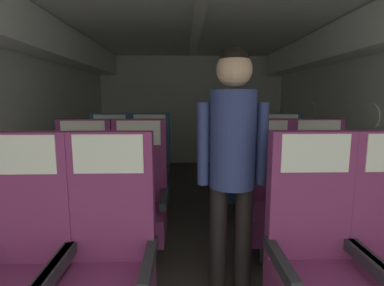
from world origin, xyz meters
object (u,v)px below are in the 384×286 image
seat_a_left_window (20,266)px  seat_c_left_window (110,173)px  seat_b_left_aisle (139,201)px  seat_b_right_window (266,200)px  flight_attendant (233,150)px  seat_a_right_window (316,262)px  seat_c_left_aisle (150,173)px  seat_a_left_aisle (108,264)px  seat_b_left_window (83,202)px  seat_c_right_aisle (283,172)px  seat_b_right_aisle (319,199)px  seat_c_right_window (244,172)px

seat_a_left_window → seat_c_left_window: bearing=90.3°
seat_b_left_aisle → seat_b_right_window: 1.04m
seat_b_left_aisle → flight_attendant: (0.66, -0.55, 0.52)m
seat_b_left_aisle → seat_c_left_window: same height
seat_c_left_window → flight_attendant: flight_attendant is taller
seat_a_right_window → seat_c_left_aisle: 2.12m
seat_a_left_window → seat_c_left_aisle: (0.43, 1.83, 0.00)m
seat_a_left_window → seat_a_left_aisle: bearing=0.8°
seat_a_left_aisle → seat_b_left_window: 1.02m
seat_a_left_aisle → seat_c_right_aisle: same height
seat_b_right_aisle → flight_attendant: (-0.82, -0.55, 0.52)m
seat_a_right_window → seat_a_left_window: bearing=180.0°
seat_b_right_window → seat_c_right_window: size_ratio=1.00×
seat_a_left_aisle → flight_attendant: size_ratio=0.71×
seat_b_right_aisle → flight_attendant: flight_attendant is taller
seat_b_left_aisle → seat_c_left_aisle: (-0.02, 0.91, 0.00)m
seat_c_right_window → seat_c_right_aisle: bearing=1.2°
seat_b_left_aisle → seat_b_right_aisle: 1.49m
seat_b_right_window → seat_c_left_aisle: size_ratio=1.00×
seat_c_right_window → seat_a_right_window: bearing=-89.9°
seat_b_right_window → seat_c_left_aisle: (-1.06, 0.92, 0.00)m
seat_b_left_aisle → seat_c_right_window: 1.39m
seat_a_left_aisle → seat_c_left_window: 1.88m
seat_a_right_window → seat_b_right_aisle: same height
flight_attendant → seat_a_right_window: bearing=127.4°
seat_b_left_window → seat_c_right_aisle: size_ratio=1.00×
seat_b_left_window → seat_b_right_window: same height
seat_a_left_window → seat_b_right_window: 1.75m
seat_b_right_aisle → seat_c_right_aisle: 0.93m
seat_b_left_aisle → seat_c_left_window: bearing=116.9°
seat_b_right_aisle → seat_b_right_window: (-0.45, -0.01, 0.00)m
seat_b_left_window → seat_b_right_window: 1.49m
seat_c_right_window → flight_attendant: (-0.38, -1.46, 0.52)m
seat_b_right_window → seat_c_left_aisle: 1.40m
seat_a_left_window → seat_b_right_aisle: size_ratio=1.00×
seat_a_left_window → seat_b_left_window: same height
seat_a_right_window → flight_attendant: 0.74m
seat_c_right_aisle → seat_a_right_window: bearing=-103.6°
seat_b_right_aisle → seat_c_left_window: same height
seat_a_left_window → seat_b_right_aisle: 2.15m
seat_b_right_window → seat_a_left_window: bearing=-148.4°
seat_b_right_aisle → seat_b_right_window: same height
seat_b_left_window → flight_attendant: flight_attendant is taller
seat_b_left_window → seat_c_left_aisle: size_ratio=1.00×
seat_b_right_window → seat_c_left_window: same height
seat_a_left_aisle → seat_a_right_window: (1.06, -0.01, 0.00)m
seat_a_left_window → seat_c_right_window: same height
seat_c_left_window → seat_c_right_window: same height
seat_a_left_aisle → seat_b_left_aisle: size_ratio=1.00×
seat_c_left_aisle → seat_a_left_window: bearing=-103.3°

